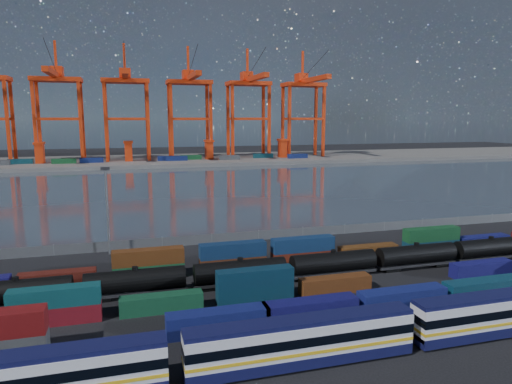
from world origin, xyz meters
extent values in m
plane|color=black|center=(0.00, 0.00, 0.00)|extent=(700.00, 700.00, 0.00)
plane|color=#323D49|center=(0.00, 105.00, 0.01)|extent=(700.00, 700.00, 0.00)
cube|color=#514F4C|center=(0.00, 210.00, 1.00)|extent=(700.00, 70.00, 2.00)
cone|color=#1E2630|center=(-200.00, 1600.00, 260.00)|extent=(1100.00, 1100.00, 520.00)
cone|color=#1E2630|center=(200.00, 1600.00, 230.00)|extent=(1040.00, 1040.00, 460.00)
cone|color=#1E2630|center=(600.00, 1600.00, 190.00)|extent=(960.00, 960.00, 380.00)
cone|color=#1E2630|center=(950.00, 1600.00, 150.00)|extent=(840.00, 840.00, 300.00)
cube|color=silver|center=(-35.47, -20.71, 2.84)|extent=(24.49, 2.94, 3.72)
cube|color=#0F1037|center=(-35.47, -20.71, 4.95)|extent=(24.49, 2.64, 0.49)
cube|color=black|center=(-35.47, -20.71, 3.23)|extent=(24.51, 3.03, 0.98)
cube|color=silver|center=(-9.47, -20.71, 2.84)|extent=(24.49, 2.94, 3.72)
cube|color=#0F1037|center=(-9.47, -20.71, 0.88)|extent=(24.49, 3.00, 1.18)
cube|color=#0F1037|center=(-9.47, -20.71, 4.95)|extent=(24.49, 2.64, 0.49)
cube|color=gold|center=(-9.47, -20.71, 2.06)|extent=(24.51, 3.03, 0.35)
cube|color=black|center=(-9.47, -20.71, 3.23)|extent=(24.51, 3.03, 0.98)
cube|color=black|center=(-18.04, -20.71, 0.34)|extent=(2.94, 1.96, 0.69)
cube|color=black|center=(-0.90, -20.71, 0.34)|extent=(2.94, 1.96, 0.69)
cube|color=silver|center=(16.53, -20.71, 2.84)|extent=(24.49, 2.94, 3.72)
cube|color=#0F1037|center=(16.53, -20.71, 0.88)|extent=(24.49, 3.00, 1.18)
cube|color=#0F1037|center=(16.53, -20.71, 4.95)|extent=(24.49, 2.64, 0.49)
cube|color=gold|center=(16.53, -20.71, 2.06)|extent=(24.51, 3.03, 0.35)
cube|color=black|center=(16.53, -20.71, 3.23)|extent=(24.51, 3.03, 0.98)
cube|color=black|center=(7.96, -20.71, 0.34)|extent=(2.94, 1.96, 0.69)
cube|color=navy|center=(-16.34, -10.87, 1.35)|extent=(12.46, 2.53, 2.70)
cube|color=#111053|center=(-4.43, -10.87, 1.35)|extent=(12.46, 2.53, 2.70)
cube|color=navy|center=(8.94, -10.87, 1.35)|extent=(12.46, 2.53, 2.70)
cube|color=#0E354B|center=(22.32, -10.87, 1.35)|extent=(12.46, 2.53, 2.70)
cube|color=maroon|center=(-35.47, -3.07, 1.18)|extent=(10.88, 2.21, 2.36)
cube|color=#0E454B|center=(-35.47, -3.07, 3.54)|extent=(10.88, 2.21, 2.36)
cube|color=#13492C|center=(-22.45, -3.07, 1.18)|extent=(10.88, 2.21, 2.36)
cube|color=#0B293C|center=(-9.54, -3.07, 1.18)|extent=(10.88, 2.21, 2.36)
cube|color=#0B293D|center=(-9.54, -3.07, 3.54)|extent=(10.88, 2.21, 2.36)
cube|color=#5B2D12|center=(2.78, -3.07, 1.18)|extent=(10.88, 2.21, 2.36)
cube|color=navy|center=(28.93, -3.07, 1.18)|extent=(10.88, 2.21, 2.36)
cube|color=#4F160F|center=(-37.05, 10.40, 1.22)|extent=(11.22, 2.28, 2.43)
cube|color=#15512B|center=(-23.45, 10.40, 1.22)|extent=(11.22, 2.28, 2.43)
cube|color=#592D11|center=(-23.45, 10.40, 3.65)|extent=(11.22, 2.28, 2.43)
cube|color=#512510|center=(-9.62, 10.40, 1.22)|extent=(11.22, 2.28, 2.43)
cube|color=#0F284D|center=(-9.62, 10.40, 3.65)|extent=(11.22, 2.28, 2.43)
cube|color=#621D0E|center=(2.99, 10.40, 1.22)|extent=(11.22, 2.28, 2.43)
cube|color=navy|center=(2.99, 10.40, 3.65)|extent=(11.22, 2.28, 2.43)
cube|color=#593111|center=(15.83, 10.40, 1.22)|extent=(11.22, 2.28, 2.43)
cube|color=#0D2E44|center=(29.28, 10.40, 1.22)|extent=(11.22, 2.28, 2.43)
cube|color=#144B23|center=(29.28, 10.40, 3.65)|extent=(11.22, 2.28, 2.43)
cube|color=navy|center=(41.26, 10.40, 1.22)|extent=(11.22, 2.28, 2.43)
cylinder|color=black|center=(-41.14, 3.12, 2.49)|extent=(14.10, 3.15, 3.15)
cylinder|color=black|center=(-41.14, 3.12, 4.23)|extent=(0.87, 0.87, 0.54)
cube|color=black|center=(-41.14, 3.12, 0.76)|extent=(14.64, 2.17, 0.43)
cube|color=black|center=(-36.26, 3.12, 0.33)|extent=(2.71, 1.95, 0.65)
cylinder|color=black|center=(-25.64, 3.12, 2.49)|extent=(14.10, 3.15, 3.15)
cylinder|color=black|center=(-25.64, 3.12, 4.23)|extent=(0.87, 0.87, 0.54)
cube|color=black|center=(-25.64, 3.12, 0.76)|extent=(14.64, 2.17, 0.43)
cube|color=black|center=(-30.52, 3.12, 0.33)|extent=(2.71, 1.95, 0.65)
cube|color=black|center=(-20.76, 3.12, 0.33)|extent=(2.71, 1.95, 0.65)
cylinder|color=black|center=(-10.14, 3.12, 2.49)|extent=(14.10, 3.15, 3.15)
cylinder|color=black|center=(-10.14, 3.12, 4.23)|extent=(0.87, 0.87, 0.54)
cube|color=black|center=(-10.14, 3.12, 0.76)|extent=(14.64, 2.17, 0.43)
cube|color=black|center=(-15.02, 3.12, 0.33)|extent=(2.71, 1.95, 0.65)
cube|color=black|center=(-5.26, 3.12, 0.33)|extent=(2.71, 1.95, 0.65)
cylinder|color=black|center=(5.36, 3.12, 2.49)|extent=(14.10, 3.15, 3.15)
cylinder|color=black|center=(5.36, 3.12, 4.23)|extent=(0.87, 0.87, 0.54)
cube|color=black|center=(5.36, 3.12, 0.76)|extent=(14.64, 2.17, 0.43)
cube|color=black|center=(0.48, 3.12, 0.33)|extent=(2.71, 1.95, 0.65)
cube|color=black|center=(10.24, 3.12, 0.33)|extent=(2.71, 1.95, 0.65)
cylinder|color=black|center=(20.86, 3.12, 2.49)|extent=(14.10, 3.15, 3.15)
cylinder|color=black|center=(20.86, 3.12, 4.23)|extent=(0.87, 0.87, 0.54)
cube|color=black|center=(20.86, 3.12, 0.76)|extent=(14.64, 2.17, 0.43)
cube|color=black|center=(15.98, 3.12, 0.33)|extent=(2.71, 1.95, 0.65)
cube|color=black|center=(25.74, 3.12, 0.33)|extent=(2.71, 1.95, 0.65)
cylinder|color=black|center=(36.36, 3.12, 2.49)|extent=(14.10, 3.15, 3.15)
cylinder|color=black|center=(36.36, 3.12, 4.23)|extent=(0.87, 0.87, 0.54)
cube|color=black|center=(36.36, 3.12, 0.76)|extent=(14.64, 2.17, 0.43)
cube|color=black|center=(31.48, 3.12, 0.33)|extent=(2.71, 1.95, 0.65)
cube|color=black|center=(41.24, 3.12, 0.33)|extent=(2.71, 1.95, 0.65)
cube|color=#595B5E|center=(0.00, 28.00, 1.00)|extent=(160.00, 0.06, 2.00)
cylinder|color=slate|center=(-40.00, 28.00, 1.10)|extent=(0.12, 0.12, 2.20)
cylinder|color=slate|center=(-30.00, 28.00, 1.10)|extent=(0.12, 0.12, 2.20)
cylinder|color=slate|center=(-20.00, 28.00, 1.10)|extent=(0.12, 0.12, 2.20)
cylinder|color=slate|center=(-10.00, 28.00, 1.10)|extent=(0.12, 0.12, 2.20)
cylinder|color=slate|center=(0.00, 28.00, 1.10)|extent=(0.12, 0.12, 2.20)
cylinder|color=slate|center=(10.00, 28.00, 1.10)|extent=(0.12, 0.12, 2.20)
cylinder|color=slate|center=(20.00, 28.00, 1.10)|extent=(0.12, 0.12, 2.20)
cylinder|color=slate|center=(30.00, 28.00, 1.10)|extent=(0.12, 0.12, 2.20)
cylinder|color=slate|center=(40.00, 28.00, 1.10)|extent=(0.12, 0.12, 2.20)
cylinder|color=slate|center=(50.00, 28.00, 1.10)|extent=(0.12, 0.12, 2.20)
cylinder|color=slate|center=(60.00, 28.00, 1.10)|extent=(0.12, 0.12, 2.20)
cylinder|color=slate|center=(-30.00, 26.00, 8.00)|extent=(0.36, 0.36, 16.00)
cube|color=black|center=(-30.00, 26.00, 16.30)|extent=(1.60, 0.40, 0.60)
cube|color=red|center=(-83.85, 198.92, 22.81)|extent=(1.62, 1.62, 45.62)
cube|color=red|center=(-83.85, 211.08, 22.81)|extent=(1.62, 1.62, 45.62)
cube|color=red|center=(-71.15, 198.92, 22.81)|extent=(1.62, 1.62, 45.62)
cube|color=red|center=(-71.15, 211.08, 22.81)|extent=(1.62, 1.62, 45.62)
cube|color=red|center=(-48.85, 198.92, 22.81)|extent=(1.62, 1.62, 45.62)
cube|color=red|center=(-48.85, 211.08, 22.81)|extent=(1.62, 1.62, 45.62)
cube|color=red|center=(-60.00, 198.92, 25.09)|extent=(22.30, 1.42, 1.42)
cube|color=red|center=(-60.00, 211.08, 25.09)|extent=(22.30, 1.42, 1.42)
cube|color=red|center=(-60.00, 205.00, 45.62)|extent=(25.34, 14.19, 2.23)
cube|color=red|center=(-60.00, 192.84, 47.64)|extent=(3.04, 48.66, 2.53)
cube|color=red|center=(-60.00, 209.05, 50.18)|extent=(6.08, 8.11, 5.07)
cube|color=red|center=(-60.00, 207.03, 57.78)|extent=(1.22, 1.22, 16.22)
cylinder|color=black|center=(-60.00, 190.40, 54.74)|extent=(0.24, 41.72, 13.76)
cube|color=red|center=(-36.15, 198.92, 22.81)|extent=(1.62, 1.62, 45.62)
cube|color=red|center=(-36.15, 211.08, 22.81)|extent=(1.62, 1.62, 45.62)
cube|color=red|center=(-13.85, 198.92, 22.81)|extent=(1.62, 1.62, 45.62)
cube|color=red|center=(-13.85, 211.08, 22.81)|extent=(1.62, 1.62, 45.62)
cube|color=red|center=(-25.00, 198.92, 25.09)|extent=(22.30, 1.42, 1.42)
cube|color=red|center=(-25.00, 211.08, 25.09)|extent=(22.30, 1.42, 1.42)
cube|color=red|center=(-25.00, 205.00, 45.62)|extent=(25.34, 14.19, 2.23)
cube|color=red|center=(-25.00, 192.84, 47.64)|extent=(3.04, 48.66, 2.53)
cube|color=red|center=(-25.00, 209.05, 50.18)|extent=(6.08, 8.11, 5.07)
cube|color=red|center=(-25.00, 207.03, 57.78)|extent=(1.22, 1.22, 16.22)
cylinder|color=black|center=(-25.00, 190.40, 54.74)|extent=(0.24, 41.72, 13.76)
cube|color=red|center=(-1.15, 198.92, 22.81)|extent=(1.62, 1.62, 45.62)
cube|color=red|center=(-1.15, 211.08, 22.81)|extent=(1.62, 1.62, 45.62)
cube|color=red|center=(21.15, 198.92, 22.81)|extent=(1.62, 1.62, 45.62)
cube|color=red|center=(21.15, 211.08, 22.81)|extent=(1.62, 1.62, 45.62)
cube|color=red|center=(10.00, 198.92, 25.09)|extent=(22.30, 1.42, 1.42)
cube|color=red|center=(10.00, 211.08, 25.09)|extent=(22.30, 1.42, 1.42)
cube|color=red|center=(10.00, 205.00, 45.62)|extent=(25.34, 14.19, 2.23)
cube|color=red|center=(10.00, 192.84, 47.64)|extent=(3.04, 48.66, 2.53)
cube|color=red|center=(10.00, 209.05, 50.18)|extent=(6.08, 8.11, 5.07)
cube|color=red|center=(10.00, 207.03, 57.78)|extent=(1.22, 1.22, 16.22)
cylinder|color=black|center=(10.00, 190.40, 54.74)|extent=(0.24, 41.72, 13.76)
cube|color=red|center=(33.85, 198.92, 22.81)|extent=(1.62, 1.62, 45.62)
cube|color=red|center=(33.85, 211.08, 22.81)|extent=(1.62, 1.62, 45.62)
cube|color=red|center=(56.15, 198.92, 22.81)|extent=(1.62, 1.62, 45.62)
cube|color=red|center=(56.15, 211.08, 22.81)|extent=(1.62, 1.62, 45.62)
cube|color=red|center=(45.00, 198.92, 25.09)|extent=(22.30, 1.42, 1.42)
cube|color=red|center=(45.00, 211.08, 25.09)|extent=(22.30, 1.42, 1.42)
cube|color=red|center=(45.00, 205.00, 45.62)|extent=(25.34, 14.19, 2.23)
cube|color=red|center=(45.00, 192.84, 47.64)|extent=(3.04, 48.66, 2.53)
cube|color=red|center=(45.00, 209.05, 50.18)|extent=(6.08, 8.11, 5.07)
cube|color=red|center=(45.00, 207.03, 57.78)|extent=(1.22, 1.22, 16.22)
cylinder|color=black|center=(45.00, 190.40, 54.74)|extent=(0.24, 41.72, 13.76)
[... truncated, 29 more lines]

